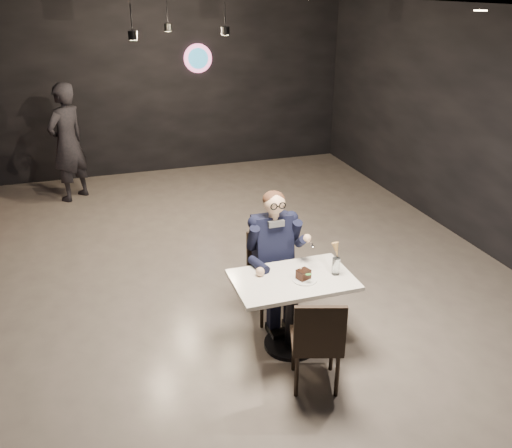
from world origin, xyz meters
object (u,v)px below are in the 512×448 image
object	(u,v)px
chair_far	(272,277)
chair_near	(316,339)
sundae_glass	(336,266)
passerby	(67,143)
main_table	(292,313)
seated_man	(273,255)

from	to	relation	value
chair_far	chair_near	bearing A→B (deg)	-90.00
sundae_glass	passerby	world-z (taller)	passerby
chair_far	sundae_glass	distance (m)	0.81
chair_near	passerby	size ratio (longest dim) A/B	0.49
main_table	passerby	xyz separation A→B (m)	(-1.91, 4.77, 0.56)
main_table	chair_far	size ratio (longest dim) A/B	1.20
sundae_glass	passerby	xyz separation A→B (m)	(-2.32, 4.82, 0.10)
seated_man	passerby	size ratio (longest dim) A/B	0.77
chair_near	passerby	bearing A→B (deg)	127.57
chair_far	sundae_glass	xyz separation A→B (m)	(0.40, -0.60, 0.37)
passerby	seated_man	bearing A→B (deg)	70.56
main_table	chair_near	world-z (taller)	chair_near
sundae_glass	chair_far	bearing A→B (deg)	123.96
main_table	sundae_glass	bearing A→B (deg)	-6.96
chair_far	sundae_glass	size ratio (longest dim) A/B	5.59
chair_far	main_table	bearing A→B (deg)	-90.00
chair_far	seated_man	xyz separation A→B (m)	(0.00, 0.00, 0.26)
main_table	chair_far	xyz separation A→B (m)	(0.00, 0.55, 0.09)
chair_near	passerby	world-z (taller)	passerby
chair_far	sundae_glass	bearing A→B (deg)	-56.04
main_table	seated_man	size ratio (longest dim) A/B	0.76
main_table	passerby	bearing A→B (deg)	111.88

